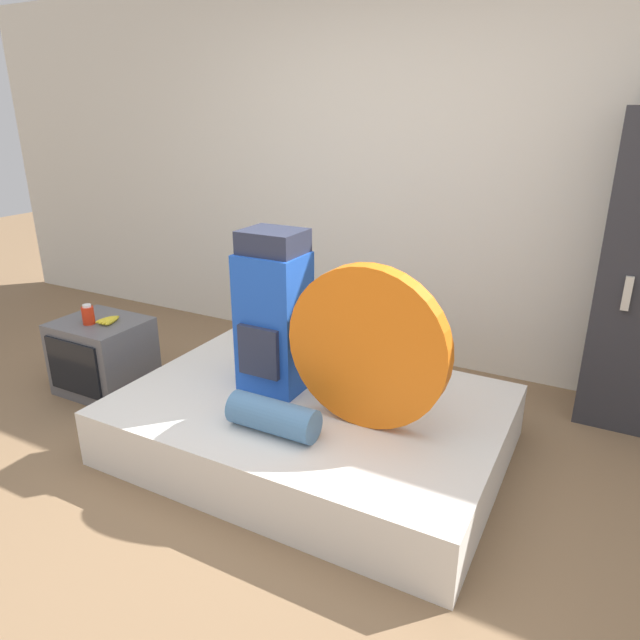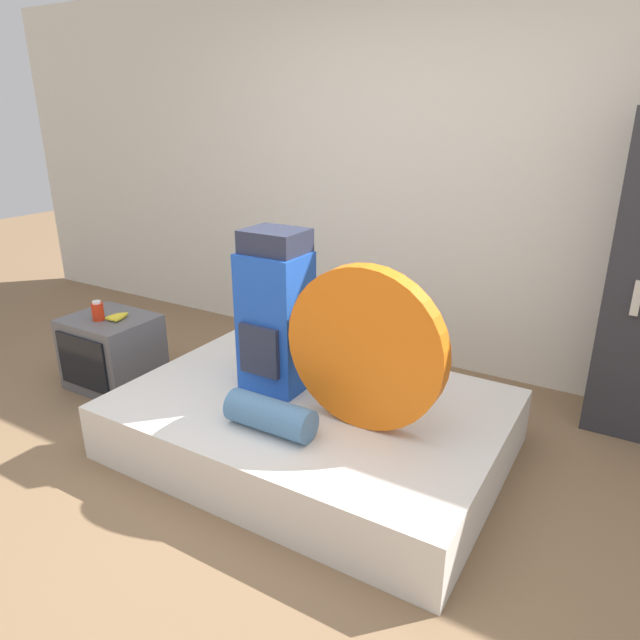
{
  "view_description": "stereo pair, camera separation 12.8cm",
  "coord_description": "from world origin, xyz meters",
  "px_view_note": "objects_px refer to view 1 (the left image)",
  "views": [
    {
      "loc": [
        1.31,
        -1.64,
        1.74
      ],
      "look_at": [
        0.07,
        0.69,
        0.75
      ],
      "focal_mm": 32.0,
      "sensor_mm": 36.0,
      "label": 1
    },
    {
      "loc": [
        1.42,
        -1.57,
        1.74
      ],
      "look_at": [
        0.07,
        0.69,
        0.75
      ],
      "focal_mm": 32.0,
      "sensor_mm": 36.0,
      "label": 2
    }
  ],
  "objects_px": {
    "tent_bag": "(367,348)",
    "television": "(103,356)",
    "backpack": "(274,314)",
    "canister": "(88,315)",
    "sleeping_roll": "(273,416)"
  },
  "relations": [
    {
      "from": "television",
      "to": "tent_bag",
      "type": "bearing_deg",
      "value": -1.84
    },
    {
      "from": "backpack",
      "to": "canister",
      "type": "xyz_separation_m",
      "value": [
        -1.29,
        -0.12,
        -0.19
      ]
    },
    {
      "from": "television",
      "to": "canister",
      "type": "relative_size",
      "value": 4.26
    },
    {
      "from": "canister",
      "to": "backpack",
      "type": "bearing_deg",
      "value": 5.29
    },
    {
      "from": "tent_bag",
      "to": "canister",
      "type": "xyz_separation_m",
      "value": [
        -1.88,
        0.0,
        -0.16
      ]
    },
    {
      "from": "tent_bag",
      "to": "television",
      "type": "distance_m",
      "value": 1.92
    },
    {
      "from": "canister",
      "to": "television",
      "type": "bearing_deg",
      "value": 74.68
    },
    {
      "from": "backpack",
      "to": "tent_bag",
      "type": "height_order",
      "value": "backpack"
    },
    {
      "from": "backpack",
      "to": "canister",
      "type": "distance_m",
      "value": 1.31
    },
    {
      "from": "tent_bag",
      "to": "canister",
      "type": "relative_size",
      "value": 6.24
    },
    {
      "from": "tent_bag",
      "to": "canister",
      "type": "distance_m",
      "value": 1.89
    },
    {
      "from": "backpack",
      "to": "television",
      "type": "xyz_separation_m",
      "value": [
        -1.27,
        -0.06,
        -0.48
      ]
    },
    {
      "from": "sleeping_roll",
      "to": "tent_bag",
      "type": "bearing_deg",
      "value": 38.9
    },
    {
      "from": "sleeping_roll",
      "to": "television",
      "type": "xyz_separation_m",
      "value": [
        -1.52,
        0.34,
        -0.15
      ]
    },
    {
      "from": "tent_bag",
      "to": "sleeping_roll",
      "type": "xyz_separation_m",
      "value": [
        -0.35,
        -0.28,
        -0.31
      ]
    }
  ]
}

